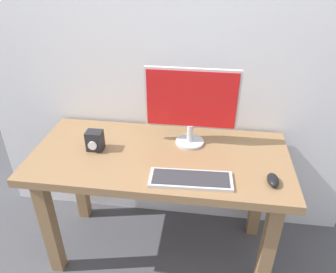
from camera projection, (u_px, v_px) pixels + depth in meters
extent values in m
plane|color=#4C4C51|center=(161.00, 247.00, 2.23)|extent=(6.00, 6.00, 0.00)
cube|color=silver|center=(169.00, 8.00, 1.78)|extent=(2.48, 0.04, 3.00)
cube|color=#936D47|center=(160.00, 157.00, 1.84)|extent=(1.46, 0.68, 0.05)
cube|color=#936D47|center=(49.00, 226.00, 1.92)|extent=(0.07, 0.07, 0.73)
cube|color=#936D47|center=(267.00, 250.00, 1.77)|extent=(0.07, 0.07, 0.73)
cube|color=#936D47|center=(79.00, 176.00, 2.32)|extent=(0.07, 0.07, 0.73)
cube|color=#936D47|center=(259.00, 192.00, 2.17)|extent=(0.07, 0.07, 0.73)
cylinder|color=silver|center=(190.00, 142.00, 1.93)|extent=(0.17, 0.17, 0.02)
cylinder|color=silver|center=(190.00, 133.00, 1.90)|extent=(0.04, 0.04, 0.10)
cube|color=silver|center=(192.00, 99.00, 1.80)|extent=(0.53, 0.02, 0.35)
cube|color=red|center=(191.00, 100.00, 1.79)|extent=(0.50, 0.01, 0.33)
cube|color=silver|center=(191.00, 179.00, 1.62)|extent=(0.43, 0.17, 0.02)
cube|color=#333338|center=(191.00, 178.00, 1.62)|extent=(0.39, 0.14, 0.00)
ellipsoid|color=black|center=(273.00, 180.00, 1.60)|extent=(0.06, 0.11, 0.04)
cube|color=#232328|center=(95.00, 141.00, 1.84)|extent=(0.09, 0.07, 0.12)
cylinder|color=silver|center=(92.00, 146.00, 1.81)|extent=(0.05, 0.01, 0.05)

